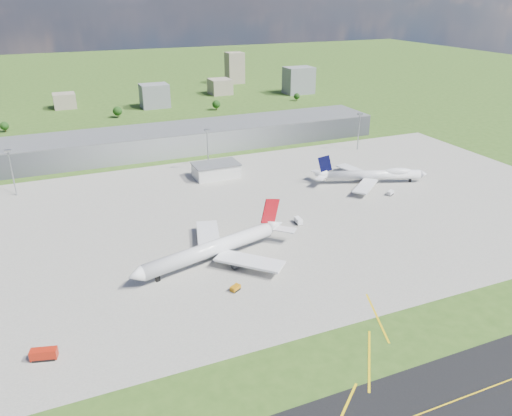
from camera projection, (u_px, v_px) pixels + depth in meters
name	position (u px, v px, depth m)	size (l,w,h in m)	color
ground	(178.00, 156.00, 338.01)	(1400.00, 1400.00, 0.00)	#325219
apron	(255.00, 215.00, 248.75)	(360.00, 190.00, 0.08)	gray
terminal	(172.00, 140.00, 347.68)	(300.00, 42.00, 15.00)	gray
ops_building	(216.00, 171.00, 297.81)	(26.00, 16.00, 8.00)	silver
mast_west	(10.00, 164.00, 265.49)	(3.50, 2.00, 25.90)	gray
mast_center	(207.00, 142.00, 305.01)	(3.50, 2.00, 25.90)	gray
mast_east	(359.00, 125.00, 344.54)	(3.50, 2.00, 25.90)	gray
airliner_red_twin	(216.00, 248.00, 204.69)	(73.46, 56.16, 20.49)	white
airliner_blue_quad	(373.00, 175.00, 288.39)	(63.90, 48.82, 17.29)	white
fire_truck	(44.00, 354.00, 150.21)	(8.31, 4.85, 3.48)	#A61D0B
tug_yellow	(235.00, 288.00, 185.12)	(4.59, 3.96, 1.95)	#BA710A
van_white_near	(298.00, 221.00, 238.50)	(2.90, 5.79, 2.84)	white
van_white_far	(390.00, 193.00, 272.23)	(5.02, 3.99, 2.37)	white
bldg_cw	(65.00, 101.00, 474.02)	(20.00, 18.00, 14.00)	gray
bldg_c	(155.00, 96.00, 475.86)	(26.00, 20.00, 22.00)	slate
bldg_ce	(220.00, 87.00, 539.55)	(22.00, 24.00, 16.00)	gray
bldg_e	(299.00, 80.00, 540.59)	(30.00, 22.00, 28.00)	slate
bldg_tall_e	(235.00, 68.00, 600.58)	(20.00, 18.00, 36.00)	gray
tree_w	(4.00, 126.00, 393.61)	(6.75, 6.75, 8.25)	#382314
tree_c	(117.00, 111.00, 438.22)	(8.10, 8.10, 9.90)	#382314
tree_e	(216.00, 104.00, 466.47)	(7.65, 7.65, 9.35)	#382314
tree_far_e	(297.00, 96.00, 507.63)	(6.30, 6.30, 7.70)	#382314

